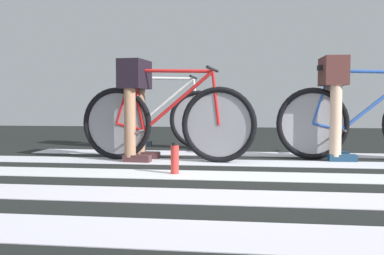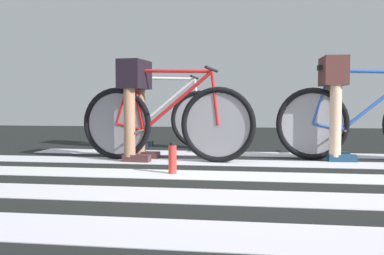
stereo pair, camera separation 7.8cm
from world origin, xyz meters
name	(u,v)px [view 1 (the left image)]	position (x,y,z in m)	size (l,w,h in m)	color
ground	(253,181)	(0.00, 0.00, 0.01)	(18.00, 14.00, 0.02)	black
crosswalk_markings	(254,186)	(0.01, -0.28, 0.02)	(5.47, 4.23, 0.00)	silver
bicycle_1_of_3	(166,121)	(-0.83, 0.91, 0.41)	(1.73, 0.52, 0.93)	black
cyclist_1_of_3	(135,96)	(-1.14, 0.94, 0.65)	(0.35, 0.43, 0.98)	#A87A5B
bicycle_2_of_3	(365,121)	(1.10, 1.24, 0.41)	(1.74, 0.52, 0.93)	black
cyclist_2_of_3	(333,94)	(0.79, 1.23, 0.68)	(0.33, 0.42, 1.01)	beige
bicycle_3_of_3	(157,117)	(-1.17, 2.13, 0.41)	(1.74, 0.52, 0.93)	black
cyclist_3_of_3	(133,95)	(-1.48, 2.13, 0.68)	(0.32, 0.41, 1.01)	tan
water_bottle	(175,159)	(-0.61, 0.15, 0.14)	(0.06, 0.06, 0.25)	red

